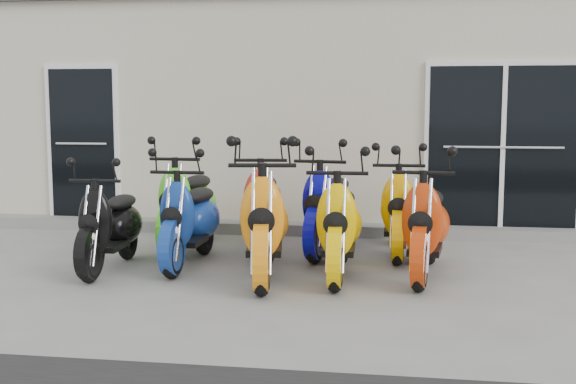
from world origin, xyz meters
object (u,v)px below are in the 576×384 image
scooter_back_red (263,193)px  scooter_back_yellow (398,198)px  scooter_front_red (426,210)px  scooter_front_blue (190,206)px  scooter_front_orange_a (265,207)px  scooter_back_green (187,192)px  scooter_back_blue (328,195)px  scooter_front_orange_b (339,210)px  scooter_front_black (110,213)px

scooter_back_red → scooter_back_yellow: size_ratio=1.04×
scooter_back_red → scooter_front_red: bearing=-36.3°
scooter_front_blue → scooter_back_yellow: bearing=24.0°
scooter_front_blue → scooter_front_orange_a: 1.02m
scooter_front_blue → scooter_front_red: bearing=-2.1°
scooter_back_green → scooter_back_blue: 1.73m
scooter_front_blue → scooter_back_red: bearing=56.1°
scooter_front_orange_b → scooter_back_blue: bearing=99.2°
scooter_front_orange_a → scooter_back_yellow: 1.94m
scooter_front_blue → scooter_back_red: size_ratio=0.94×
scooter_front_blue → scooter_back_blue: scooter_back_blue is taller
scooter_back_green → scooter_back_blue: (1.73, 0.01, -0.01)m
scooter_front_orange_b → scooter_back_yellow: 1.36m
scooter_front_black → scooter_front_red: 3.31m
scooter_back_red → scooter_back_green: bearing=172.8°
scooter_back_blue → scooter_back_yellow: 0.82m
scooter_front_orange_b → scooter_back_yellow: (0.59, 1.22, -0.02)m
scooter_front_red → scooter_back_blue: size_ratio=0.99×
scooter_back_red → scooter_back_blue: (0.79, 0.01, -0.00)m
scooter_back_blue → scooter_front_black: bearing=-142.4°
scooter_front_red → scooter_back_blue: (-1.10, 1.06, 0.01)m
scooter_front_orange_a → scooter_back_yellow: (1.33, 1.41, -0.07)m
scooter_front_black → scooter_back_red: bearing=39.8°
scooter_back_red → scooter_back_blue: scooter_back_red is taller
scooter_back_green → scooter_front_blue: bearing=-70.4°
scooter_front_orange_b → scooter_front_red: (0.87, 0.13, 0.00)m
scooter_front_black → scooter_front_blue: bearing=21.2°
scooter_front_blue → scooter_front_orange_a: scooter_front_orange_a is taller
scooter_front_black → scooter_front_red: bearing=1.8°
scooter_front_red → scooter_back_yellow: (-0.28, 1.09, -0.02)m
scooter_front_red → scooter_front_blue: bearing=-176.0°
scooter_front_orange_a → scooter_back_green: bearing=123.5°
scooter_back_green → scooter_back_yellow: (2.55, 0.04, -0.03)m
scooter_front_orange_a → scooter_back_yellow: bearing=38.8°
scooter_front_black → scooter_front_blue: scooter_front_blue is taller
scooter_back_blue → scooter_back_red: bearing=-171.6°
scooter_front_orange_b → scooter_front_black: bearing=-179.8°
scooter_front_orange_a → scooter_back_yellow: scooter_front_orange_a is taller
scooter_front_black → scooter_front_orange_a: 1.70m
scooter_front_blue → scooter_back_red: 1.12m
scooter_front_orange_b → scooter_back_blue: (-0.22, 1.19, 0.01)m
scooter_front_black → scooter_front_red: scooter_front_red is taller
scooter_back_blue → scooter_back_yellow: size_ratio=1.03×
scooter_front_orange_a → scooter_back_green: size_ratio=1.06×
scooter_front_orange_b → scooter_back_red: (-1.01, 1.18, 0.01)m
scooter_front_blue → scooter_front_orange_b: (1.65, -0.26, 0.03)m
scooter_front_black → scooter_front_blue: size_ratio=0.94×
scooter_front_black → scooter_back_blue: size_ratio=0.89×
scooter_back_blue → scooter_back_yellow: (0.82, 0.03, -0.02)m
scooter_front_orange_b → scooter_front_blue: bearing=169.6°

